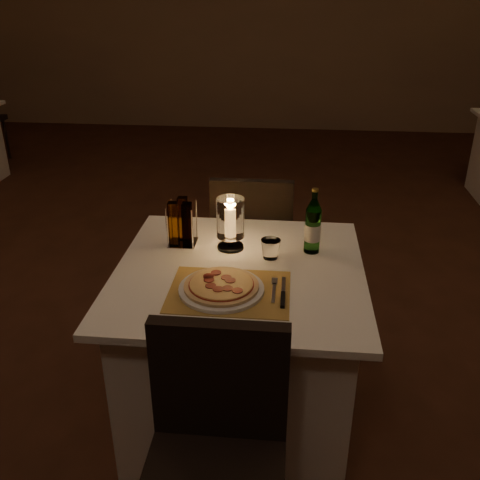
# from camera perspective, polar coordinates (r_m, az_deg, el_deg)

# --- Properties ---
(floor) EXTENTS (8.00, 10.00, 0.02)m
(floor) POSITION_cam_1_polar(r_m,az_deg,el_deg) (2.81, -2.03, -13.82)
(floor) COLOR #442316
(floor) RESTS_ON ground
(wall_back) EXTENTS (8.00, 0.02, 3.00)m
(wall_back) POSITION_cam_1_polar(r_m,az_deg,el_deg) (7.16, 3.44, 23.56)
(wall_back) COLOR #997759
(wall_back) RESTS_ON ground
(main_table) EXTENTS (1.00, 1.00, 0.74)m
(main_table) POSITION_cam_1_polar(r_m,az_deg,el_deg) (2.35, -0.05, -10.92)
(main_table) COLOR white
(main_table) RESTS_ON ground
(chair_near) EXTENTS (0.42, 0.42, 0.90)m
(chair_near) POSITION_cam_1_polar(r_m,az_deg,el_deg) (1.71, -2.58, -20.54)
(chair_near) COLOR black
(chair_near) RESTS_ON ground
(chair_far) EXTENTS (0.42, 0.42, 0.90)m
(chair_far) POSITION_cam_1_polar(r_m,az_deg,el_deg) (2.88, 1.36, 0.44)
(chair_far) COLOR black
(chair_far) RESTS_ON ground
(placemat) EXTENTS (0.45, 0.34, 0.00)m
(placemat) POSITION_cam_1_polar(r_m,az_deg,el_deg) (2.00, -1.14, -5.51)
(placemat) COLOR #A9823A
(placemat) RESTS_ON main_table
(plate) EXTENTS (0.32, 0.32, 0.01)m
(plate) POSITION_cam_1_polar(r_m,az_deg,el_deg) (2.00, -2.00, -5.24)
(plate) COLOR white
(plate) RESTS_ON placemat
(pizza) EXTENTS (0.28, 0.28, 0.02)m
(pizza) POSITION_cam_1_polar(r_m,az_deg,el_deg) (1.99, -2.01, -4.84)
(pizza) COLOR #D8B77F
(pizza) RESTS_ON plate
(fork) EXTENTS (0.02, 0.18, 0.00)m
(fork) POSITION_cam_1_polar(r_m,az_deg,el_deg) (2.02, 3.65, -5.15)
(fork) COLOR silver
(fork) RESTS_ON placemat
(knife) EXTENTS (0.02, 0.22, 0.01)m
(knife) POSITION_cam_1_polar(r_m,az_deg,el_deg) (1.96, 4.61, -6.03)
(knife) COLOR black
(knife) RESTS_ON placemat
(tumbler) EXTENTS (0.08, 0.08, 0.08)m
(tumbler) POSITION_cam_1_polar(r_m,az_deg,el_deg) (2.23, 3.28, -0.95)
(tumbler) COLOR white
(tumbler) RESTS_ON main_table
(water_bottle) EXTENTS (0.07, 0.07, 0.29)m
(water_bottle) POSITION_cam_1_polar(r_m,az_deg,el_deg) (2.26, 7.77, 1.40)
(water_bottle) COLOR #61A056
(water_bottle) RESTS_ON main_table
(hurricane_candle) EXTENTS (0.12, 0.12, 0.23)m
(hurricane_candle) POSITION_cam_1_polar(r_m,az_deg,el_deg) (2.26, -1.03, 2.18)
(hurricane_candle) COLOR white
(hurricane_candle) RESTS_ON main_table
(cruet_caddy) EXTENTS (0.12, 0.12, 0.21)m
(cruet_caddy) POSITION_cam_1_polar(r_m,az_deg,el_deg) (2.32, -6.26, 1.68)
(cruet_caddy) COLOR white
(cruet_caddy) RESTS_ON main_table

